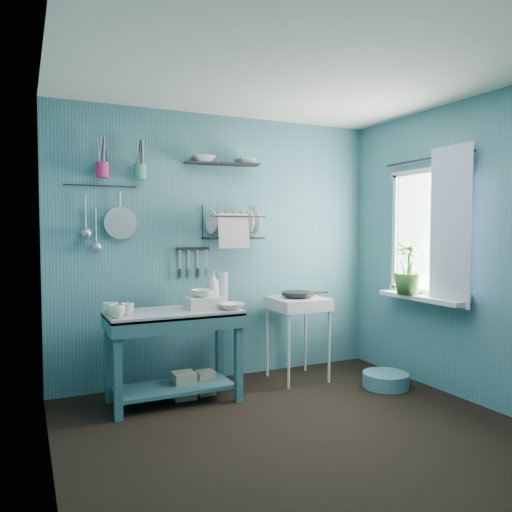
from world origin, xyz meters
name	(u,v)px	position (x,y,z in m)	size (l,w,h in m)	color
floor	(301,434)	(0.00, 0.00, 0.00)	(3.20, 3.20, 0.00)	black
ceiling	(303,69)	(0.00, 0.00, 2.50)	(3.20, 3.20, 0.00)	silver
wall_back	(222,248)	(0.00, 1.50, 1.25)	(3.20, 3.20, 0.00)	#386974
wall_front	(487,271)	(0.00, -1.50, 1.25)	(3.20, 3.20, 0.00)	#386974
wall_left	(50,261)	(-1.60, 0.00, 1.25)	(3.00, 3.00, 0.00)	#386974
wall_right	(471,251)	(1.60, 0.00, 1.25)	(3.00, 3.00, 0.00)	#386974
work_counter	(174,356)	(-0.62, 1.01, 0.38)	(1.07, 0.54, 0.76)	#2C585E
mug_left	(117,312)	(-1.10, 0.85, 0.81)	(0.12, 0.12, 0.10)	silver
mug_mid	(128,309)	(-1.00, 0.95, 0.81)	(0.10, 0.10, 0.09)	silver
mug_right	(110,309)	(-1.12, 1.01, 0.81)	(0.12, 0.12, 0.10)	silver
wash_tub	(203,303)	(-0.37, 0.99, 0.81)	(0.28, 0.22, 0.10)	beige
tub_bowl	(203,293)	(-0.37, 0.99, 0.89)	(0.20, 0.20, 0.06)	silver
soap_bottle	(213,287)	(-0.20, 1.21, 0.91)	(0.12, 0.12, 0.30)	beige
water_bottle	(223,288)	(-0.10, 1.23, 0.90)	(0.09, 0.09, 0.28)	#A8B1BB
counter_bowl	(231,306)	(-0.17, 0.86, 0.79)	(0.22, 0.22, 0.05)	silver
hotplate_stand	(298,339)	(0.61, 1.12, 0.39)	(0.49, 0.49, 0.78)	silver
frying_pan	(298,294)	(0.61, 1.12, 0.82)	(0.30, 0.30, 0.04)	black
knife_strip	(193,249)	(-0.31, 1.47, 1.24)	(0.32, 0.02, 0.03)	black
dish_rack	(233,222)	(0.06, 1.37, 1.49)	(0.55, 0.24, 0.32)	black
upper_shelf	(222,164)	(-0.04, 1.40, 2.03)	(0.70, 0.18, 0.01)	black
shelf_bowl_left	(204,158)	(-0.22, 1.40, 2.07)	(0.22, 0.22, 0.05)	silver
shelf_bowl_right	(245,167)	(0.19, 1.40, 2.01)	(0.20, 0.20, 0.05)	silver
utensil_cup_magenta	(102,170)	(-1.11, 1.42, 1.92)	(0.11, 0.11, 0.13)	#B3215B
utensil_cup_teal	(140,172)	(-0.80, 1.42, 1.92)	(0.11, 0.11, 0.13)	#397871
colander	(120,223)	(-0.96, 1.45, 1.48)	(0.28, 0.28, 0.03)	#A3A4AB
ladle_outer	(86,213)	(-1.25, 1.46, 1.56)	(0.01, 0.01, 0.30)	#A3A4AB
ladle_inner	(96,227)	(-1.17, 1.46, 1.45)	(0.01, 0.01, 0.30)	#A3A4AB
hook_rail	(100,186)	(-1.12, 1.47, 1.80)	(0.01, 0.01, 0.60)	black
window_glass	(429,232)	(1.59, 0.45, 1.40)	(1.10, 1.10, 0.00)	white
windowsill	(421,298)	(1.50, 0.45, 0.81)	(0.16, 0.95, 0.04)	silver
curtain	(450,226)	(1.52, 0.15, 1.45)	(1.35, 1.35, 0.00)	white
curtain_rod	(427,159)	(1.54, 0.45, 2.05)	(0.02, 0.02, 1.05)	black
potted_plant	(408,268)	(1.45, 0.56, 1.07)	(0.27, 0.27, 0.49)	#356D2B
storage_tin_large	(184,385)	(-0.52, 1.06, 0.11)	(0.18, 0.18, 0.22)	gray
storage_tin_small	(205,382)	(-0.32, 1.09, 0.10)	(0.15, 0.15, 0.20)	gray
floor_basin	(386,380)	(1.21, 0.57, 0.07)	(0.41, 0.41, 0.13)	teal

